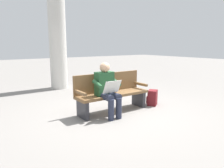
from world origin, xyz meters
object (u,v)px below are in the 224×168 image
at_px(person_seated, 107,88).
at_px(support_pillar, 57,30).
at_px(backpack, 152,98).
at_px(bench_near, 111,92).

relative_size(person_seated, support_pillar, 0.29).
relative_size(person_seated, backpack, 2.99).
distance_m(person_seated, support_pillar, 3.83).
relative_size(backpack, support_pillar, 0.10).
bearing_deg(support_pillar, backpack, 107.82).
relative_size(bench_near, person_seated, 1.53).
xyz_separation_m(bench_near, support_pillar, (-0.03, -3.30, 1.60)).
bearing_deg(person_seated, bench_near, -139.83).
xyz_separation_m(person_seated, backpack, (-1.43, -0.02, -0.43)).
relative_size(bench_near, backpack, 4.57).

